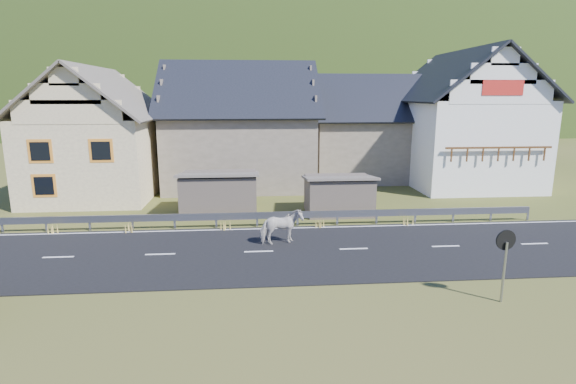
{
  "coord_description": "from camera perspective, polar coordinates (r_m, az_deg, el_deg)",
  "views": [
    {
      "loc": [
        -0.24,
        -17.65,
        6.39
      ],
      "look_at": [
        1.45,
        2.78,
        1.94
      ],
      "focal_mm": 28.0,
      "sensor_mm": 36.0,
      "label": 1
    }
  ],
  "objects": [
    {
      "name": "house_stone_a",
      "position": [
        32.71,
        -6.13,
        9.11
      ],
      "size": [
        10.8,
        9.8,
        8.9
      ],
      "color": "gray",
      "rests_on": "ground"
    },
    {
      "name": "lane_markings",
      "position": [
        18.76,
        -3.75,
        -7.54
      ],
      "size": [
        60.0,
        6.6,
        0.01
      ],
      "primitive_type": "cube",
      "color": "silver",
      "rests_on": "road"
    },
    {
      "name": "horse",
      "position": [
        19.45,
        -0.85,
        -4.44
      ],
      "size": [
        1.25,
        1.95,
        1.52
      ],
      "primitive_type": "imported",
      "rotation": [
        0.0,
        0.0,
        1.83
      ],
      "color": "beige",
      "rests_on": "road"
    },
    {
      "name": "traffic_mirror",
      "position": [
        15.49,
        25.86,
        -6.58
      ],
      "size": [
        0.65,
        0.19,
        2.34
      ],
      "rotation": [
        0.0,
        0.0,
        0.07
      ],
      "color": "#93969B",
      "rests_on": "ground"
    },
    {
      "name": "shed_right",
      "position": [
        24.72,
        6.44,
        -0.41
      ],
      "size": [
        3.8,
        2.9,
        2.2
      ],
      "primitive_type": "cube",
      "color": "#6A5C50",
      "rests_on": "ground"
    },
    {
      "name": "house_stone_b",
      "position": [
        35.93,
        10.3,
        8.63
      ],
      "size": [
        9.8,
        8.8,
        8.1
      ],
      "color": "gray",
      "rests_on": "ground"
    },
    {
      "name": "house_white",
      "position": [
        35.16,
        21.25,
        9.27
      ],
      "size": [
        8.8,
        10.8,
        9.7
      ],
      "color": "white",
      "rests_on": "ground"
    },
    {
      "name": "ground",
      "position": [
        18.78,
        -3.75,
        -7.67
      ],
      "size": [
        160.0,
        160.0,
        0.0
      ],
      "primitive_type": "plane",
      "color": "#3B4914",
      "rests_on": "ground"
    },
    {
      "name": "mountain",
      "position": [
        199.48,
        -3.2,
        4.64
      ],
      "size": [
        440.0,
        280.0,
        260.0
      ],
      "primitive_type": "ellipsoid",
      "color": "#1F330E",
      "rests_on": "ground"
    },
    {
      "name": "road",
      "position": [
        18.77,
        -3.75,
        -7.61
      ],
      "size": [
        60.0,
        7.0,
        0.04
      ],
      "primitive_type": "cube",
      "color": "black",
      "rests_on": "ground"
    },
    {
      "name": "conifer_patch",
      "position": [
        138.9,
        -28.49,
        10.65
      ],
      "size": [
        76.0,
        50.0,
        28.0
      ],
      "primitive_type": "ellipsoid",
      "color": "black",
      "rests_on": "ground"
    },
    {
      "name": "house_cream",
      "position": [
        31.28,
        -23.12,
        7.56
      ],
      "size": [
        7.8,
        9.8,
        8.3
      ],
      "color": "#FFEBB3",
      "rests_on": "ground"
    },
    {
      "name": "guardrail",
      "position": [
        22.12,
        -3.95,
        -3.05
      ],
      "size": [
        28.1,
        0.09,
        0.75
      ],
      "color": "#93969B",
      "rests_on": "ground"
    },
    {
      "name": "shed_left",
      "position": [
        24.79,
        -8.69,
        -0.21
      ],
      "size": [
        4.3,
        3.3,
        2.4
      ],
      "primitive_type": "cube",
      "color": "#6A5C50",
      "rests_on": "ground"
    }
  ]
}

